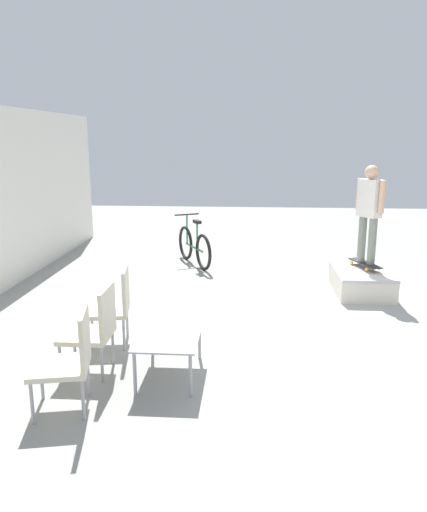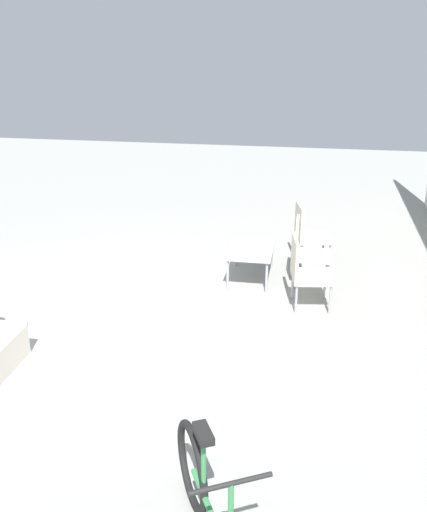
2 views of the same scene
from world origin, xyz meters
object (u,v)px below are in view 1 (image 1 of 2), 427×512
object	(u,v)px
patio_chair_left	(70,356)
bicycle	(194,246)
skate_ramp_box	(361,281)
patio_chair_right	(114,303)
patio_chair_center	(95,327)
person_skater	(369,207)
coffee_table	(169,338)
skateboard_on_ramp	(365,263)

from	to	relation	value
patio_chair_left	bicycle	xyz separation A→B (m)	(5.57, -0.52, -0.15)
skate_ramp_box	patio_chair_right	size ratio (longest dim) A/B	1.36
patio_chair_center	bicycle	distance (m)	4.85
skate_ramp_box	person_skater	distance (m)	1.23
skate_ramp_box	patio_chair_right	xyz separation A→B (m)	(-2.39, 3.48, 0.35)
patio_chair_left	patio_chair_right	xyz separation A→B (m)	(1.53, -0.00, 0.00)
skate_ramp_box	coffee_table	world-z (taller)	coffee_table
person_skater	patio_chair_center	bearing A→B (deg)	99.03
skate_ramp_box	skateboard_on_ramp	xyz separation A→B (m)	(0.18, -0.09, 0.26)
patio_chair_left	bicycle	size ratio (longest dim) A/B	0.64
patio_chair_left	skateboard_on_ramp	bearing A→B (deg)	126.76
patio_chair_center	patio_chair_right	size ratio (longest dim) A/B	1.00
skate_ramp_box	patio_chair_center	bearing A→B (deg)	132.36
patio_chair_center	skate_ramp_box	bearing A→B (deg)	131.88
skate_ramp_box	skateboard_on_ramp	world-z (taller)	skateboard_on_ramp
coffee_table	patio_chair_center	distance (m)	0.80
patio_chair_center	bicycle	size ratio (longest dim) A/B	0.64
skateboard_on_ramp	patio_chair_left	xyz separation A→B (m)	(-4.09, 3.56, 0.08)
coffee_table	patio_chair_center	size ratio (longest dim) A/B	1.03
person_skater	patio_chair_center	xyz separation A→B (m)	(-3.35, 3.56, -0.87)
coffee_table	skateboard_on_ramp	bearing A→B (deg)	-39.56
coffee_table	patio_chair_left	bearing A→B (deg)	132.99
skate_ramp_box	coffee_table	xyz separation A→B (m)	(-3.17, 2.68, 0.24)
person_skater	coffee_table	bearing A→B (deg)	106.26
bicycle	patio_chair_right	bearing A→B (deg)	144.71
skateboard_on_ramp	patio_chair_center	xyz separation A→B (m)	(-3.35, 3.56, 0.08)
skateboard_on_ramp	person_skater	xyz separation A→B (m)	(-0.00, 0.00, 0.95)
skateboard_on_ramp	bicycle	size ratio (longest dim) A/B	0.51
person_skater	bicycle	bearing A→B (deg)	29.92
patio_chair_left	skate_ramp_box	bearing A→B (deg)	126.20
skate_ramp_box	coffee_table	size ratio (longest dim) A/B	1.33
coffee_table	patio_chair_right	xyz separation A→B (m)	(0.78, 0.80, 0.10)
patio_chair_right	bicycle	world-z (taller)	bicycle
person_skater	coffee_table	world-z (taller)	person_skater
patio_chair_left	patio_chair_center	size ratio (longest dim) A/B	1.00
patio_chair_left	bicycle	world-z (taller)	bicycle
skate_ramp_box	patio_chair_left	xyz separation A→B (m)	(-3.91, 3.48, 0.35)
coffee_table	skate_ramp_box	bearing A→B (deg)	-40.19
patio_chair_right	coffee_table	bearing A→B (deg)	36.70
skate_ramp_box	patio_chair_left	size ratio (longest dim) A/B	1.36
skate_ramp_box	skateboard_on_ramp	size ratio (longest dim) A/B	1.70
skateboard_on_ramp	patio_chair_right	xyz separation A→B (m)	(-2.57, 3.56, 0.08)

